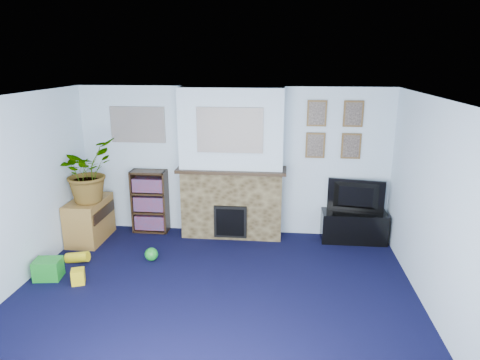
# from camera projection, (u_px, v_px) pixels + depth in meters

# --- Properties ---
(floor) EXTENTS (5.00, 4.50, 0.01)m
(floor) POSITION_uv_depth(u_px,v_px,m) (212.00, 303.00, 5.10)
(floor) COLOR black
(floor) RESTS_ON ground
(ceiling) EXTENTS (5.00, 4.50, 0.01)m
(ceiling) POSITION_uv_depth(u_px,v_px,m) (207.00, 100.00, 4.44)
(ceiling) COLOR white
(ceiling) RESTS_ON wall_back
(wall_back) EXTENTS (5.00, 0.04, 2.40)m
(wall_back) POSITION_uv_depth(u_px,v_px,m) (233.00, 162.00, 6.92)
(wall_back) COLOR silver
(wall_back) RESTS_ON ground
(wall_front) EXTENTS (5.00, 0.04, 2.40)m
(wall_front) POSITION_uv_depth(u_px,v_px,m) (147.00, 332.00, 2.62)
(wall_front) COLOR silver
(wall_front) RESTS_ON ground
(wall_left) EXTENTS (0.04, 4.50, 2.40)m
(wall_left) POSITION_uv_depth(u_px,v_px,m) (0.00, 201.00, 5.02)
(wall_left) COLOR silver
(wall_left) RESTS_ON ground
(wall_right) EXTENTS (0.04, 4.50, 2.40)m
(wall_right) POSITION_uv_depth(u_px,v_px,m) (442.00, 216.00, 4.53)
(wall_right) COLOR silver
(wall_right) RESTS_ON ground
(chimney_breast) EXTENTS (1.72, 0.50, 2.40)m
(chimney_breast) POSITION_uv_depth(u_px,v_px,m) (232.00, 166.00, 6.73)
(chimney_breast) COLOR brown
(chimney_breast) RESTS_ON ground
(collage_main) EXTENTS (1.00, 0.03, 0.68)m
(collage_main) POSITION_uv_depth(u_px,v_px,m) (230.00, 130.00, 6.37)
(collage_main) COLOR gray
(collage_main) RESTS_ON chimney_breast
(collage_left) EXTENTS (0.90, 0.03, 0.58)m
(collage_left) POSITION_uv_depth(u_px,v_px,m) (138.00, 125.00, 6.90)
(collage_left) COLOR gray
(collage_left) RESTS_ON wall_back
(portrait_tl) EXTENTS (0.30, 0.03, 0.40)m
(portrait_tl) POSITION_uv_depth(u_px,v_px,m) (317.00, 113.00, 6.56)
(portrait_tl) COLOR brown
(portrait_tl) RESTS_ON wall_back
(portrait_tr) EXTENTS (0.30, 0.03, 0.40)m
(portrait_tr) POSITION_uv_depth(u_px,v_px,m) (353.00, 114.00, 6.51)
(portrait_tr) COLOR brown
(portrait_tr) RESTS_ON wall_back
(portrait_bl) EXTENTS (0.30, 0.03, 0.40)m
(portrait_bl) POSITION_uv_depth(u_px,v_px,m) (315.00, 145.00, 6.70)
(portrait_bl) COLOR brown
(portrait_bl) RESTS_ON wall_back
(portrait_br) EXTENTS (0.30, 0.03, 0.40)m
(portrait_br) POSITION_uv_depth(u_px,v_px,m) (351.00, 146.00, 6.64)
(portrait_br) COLOR brown
(portrait_br) RESTS_ON wall_back
(tv_stand) EXTENTS (1.01, 0.43, 0.48)m
(tv_stand) POSITION_uv_depth(u_px,v_px,m) (354.00, 227.00, 6.79)
(tv_stand) COLOR black
(tv_stand) RESTS_ON ground
(television) EXTENTS (0.89, 0.27, 0.51)m
(television) POSITION_uv_depth(u_px,v_px,m) (356.00, 197.00, 6.67)
(television) COLOR black
(television) RESTS_ON tv_stand
(bookshelf) EXTENTS (0.58, 0.28, 1.05)m
(bookshelf) POSITION_uv_depth(u_px,v_px,m) (150.00, 202.00, 7.11)
(bookshelf) COLOR black
(bookshelf) RESTS_ON ground
(sideboard) EXTENTS (0.48, 0.87, 0.67)m
(sideboard) POSITION_uv_depth(u_px,v_px,m) (90.00, 219.00, 6.81)
(sideboard) COLOR olive
(sideboard) RESTS_ON ground
(potted_plant) EXTENTS (0.86, 0.96, 0.95)m
(potted_plant) POSITION_uv_depth(u_px,v_px,m) (86.00, 171.00, 6.54)
(potted_plant) COLOR #26661E
(potted_plant) RESTS_ON sideboard
(mantel_clock) EXTENTS (0.10, 0.06, 0.14)m
(mantel_clock) POSITION_uv_depth(u_px,v_px,m) (231.00, 164.00, 6.68)
(mantel_clock) COLOR gold
(mantel_clock) RESTS_ON chimney_breast
(mantel_candle) EXTENTS (0.05, 0.05, 0.15)m
(mantel_candle) POSITION_uv_depth(u_px,v_px,m) (246.00, 164.00, 6.65)
(mantel_candle) COLOR #B2BFC6
(mantel_candle) RESTS_ON chimney_breast
(mantel_teddy) EXTENTS (0.14, 0.14, 0.14)m
(mantel_teddy) POSITION_uv_depth(u_px,v_px,m) (201.00, 164.00, 6.73)
(mantel_teddy) COLOR slate
(mantel_teddy) RESTS_ON chimney_breast
(mantel_can) EXTENTS (0.07, 0.07, 0.13)m
(mantel_can) POSITION_uv_depth(u_px,v_px,m) (275.00, 166.00, 6.62)
(mantel_can) COLOR yellow
(mantel_can) RESTS_ON chimney_breast
(green_crate) EXTENTS (0.37, 0.31, 0.27)m
(green_crate) POSITION_uv_depth(u_px,v_px,m) (48.00, 269.00, 5.64)
(green_crate) COLOR #198C26
(green_crate) RESTS_ON ground
(toy_ball) EXTENTS (0.19, 0.19, 0.19)m
(toy_ball) POSITION_uv_depth(u_px,v_px,m) (151.00, 255.00, 6.15)
(toy_ball) COLOR #198C26
(toy_ball) RESTS_ON ground
(toy_block) EXTENTS (0.21, 0.21, 0.20)m
(toy_block) POSITION_uv_depth(u_px,v_px,m) (78.00, 276.00, 5.52)
(toy_block) COLOR yellow
(toy_block) RESTS_ON ground
(toy_tube) EXTENTS (0.34, 0.15, 0.20)m
(toy_tube) POSITION_uv_depth(u_px,v_px,m) (78.00, 257.00, 6.12)
(toy_tube) COLOR yellow
(toy_tube) RESTS_ON ground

